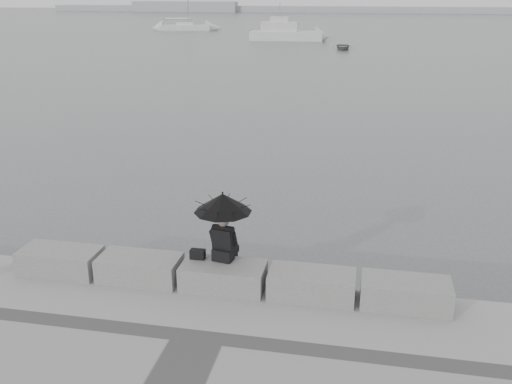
% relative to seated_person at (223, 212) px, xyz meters
% --- Properties ---
extents(ground, '(360.00, 360.00, 0.00)m').
position_rel_seated_person_xyz_m(ground, '(0.04, 0.23, -1.99)').
color(ground, '#4E5153').
rests_on(ground, ground).
extents(stone_block_far_left, '(1.60, 0.80, 0.50)m').
position_rel_seated_person_xyz_m(stone_block_far_left, '(-3.36, -0.22, -1.24)').
color(stone_block_far_left, slate).
rests_on(stone_block_far_left, promenade).
extents(stone_block_left, '(1.60, 0.80, 0.50)m').
position_rel_seated_person_xyz_m(stone_block_left, '(-1.66, -0.22, -1.24)').
color(stone_block_left, slate).
rests_on(stone_block_left, promenade).
extents(stone_block_centre, '(1.60, 0.80, 0.50)m').
position_rel_seated_person_xyz_m(stone_block_centre, '(0.04, -0.22, -1.24)').
color(stone_block_centre, slate).
rests_on(stone_block_centre, promenade).
extents(stone_block_right, '(1.60, 0.80, 0.50)m').
position_rel_seated_person_xyz_m(stone_block_right, '(1.74, -0.22, -1.24)').
color(stone_block_right, slate).
rests_on(stone_block_right, promenade).
extents(stone_block_far_right, '(1.60, 0.80, 0.50)m').
position_rel_seated_person_xyz_m(stone_block_far_right, '(3.44, -0.22, -1.24)').
color(stone_block_far_right, slate).
rests_on(stone_block_far_right, promenade).
extents(seated_person, '(1.11, 1.11, 1.39)m').
position_rel_seated_person_xyz_m(seated_person, '(0.00, 0.00, 0.00)').
color(seated_person, black).
rests_on(seated_person, stone_block_centre).
extents(bag, '(0.29, 0.16, 0.18)m').
position_rel_seated_person_xyz_m(bag, '(-0.51, -0.06, -0.90)').
color(bag, black).
rests_on(bag, stone_block_centre).
extents(distant_landmass, '(180.00, 8.00, 2.80)m').
position_rel_seated_person_xyz_m(distant_landmass, '(-8.10, 154.74, -1.09)').
color(distant_landmass, '#A3A6A9').
rests_on(distant_landmass, ground).
extents(sailboat_left, '(7.99, 3.61, 12.90)m').
position_rel_seated_person_xyz_m(sailboat_left, '(-25.77, 77.68, -1.47)').
color(sailboat_left, white).
rests_on(sailboat_left, ground).
extents(motor_cruiser, '(8.97, 3.11, 4.50)m').
position_rel_seated_person_xyz_m(motor_cruiser, '(-7.82, 62.39, -1.10)').
color(motor_cruiser, white).
rests_on(motor_cruiser, ground).
extents(dinghy, '(3.42, 1.72, 0.56)m').
position_rel_seated_person_xyz_m(dinghy, '(-0.41, 52.46, -1.71)').
color(dinghy, gray).
rests_on(dinghy, ground).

